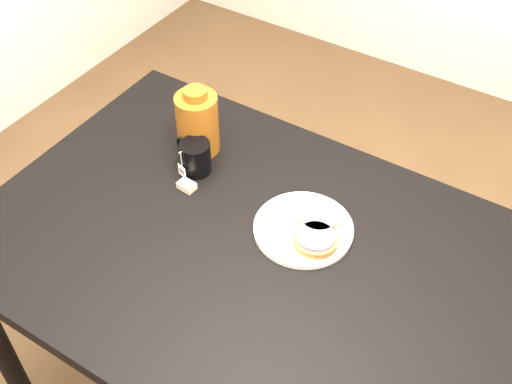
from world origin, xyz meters
TOP-DOWN VIEW (x-y plane):
  - table at (0.00, 0.00)m, footprint 1.40×0.90m
  - plate at (0.04, 0.11)m, footprint 0.24×0.24m
  - bagel_back at (0.06, 0.14)m, footprint 0.10×0.10m
  - bagel_front at (0.09, 0.08)m, footprint 0.13×0.13m
  - mug at (-0.31, 0.15)m, footprint 0.13×0.10m
  - teabag_pouch at (-0.29, 0.08)m, footprint 0.05×0.04m
  - bagel_package at (-0.35, 0.22)m, footprint 0.14×0.14m

SIDE VIEW (x-z plane):
  - table at x=0.00m, z-range 0.29..1.04m
  - teabag_pouch at x=-0.29m, z-range 0.75..0.77m
  - plate at x=0.04m, z-range 0.75..0.77m
  - bagel_front at x=0.09m, z-range 0.76..0.79m
  - bagel_back at x=0.06m, z-range 0.76..0.79m
  - mug at x=-0.31m, z-range 0.75..0.84m
  - bagel_package at x=-0.35m, z-range 0.74..0.94m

